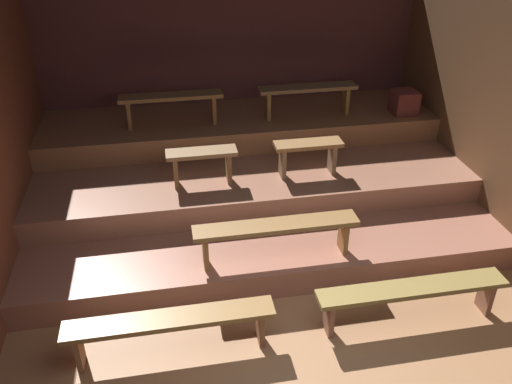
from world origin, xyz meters
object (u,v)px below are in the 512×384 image
(bench_middle_right, at_px, (308,151))
(bench_upper_right, at_px, (308,93))
(bench_upper_left, at_px, (171,101))
(bench_floor_left, at_px, (171,324))
(bench_floor_right, at_px, (412,293))
(bench_lower_center, at_px, (276,230))
(bench_middle_left, at_px, (202,160))
(wooden_crate_upper, at_px, (404,102))

(bench_middle_right, distance_m, bench_upper_right, 1.19)
(bench_upper_right, bearing_deg, bench_upper_left, 180.00)
(bench_floor_left, xyz_separation_m, bench_middle_right, (1.78, 2.01, 0.58))
(bench_floor_right, distance_m, bench_upper_right, 3.25)
(bench_middle_right, bearing_deg, bench_lower_center, -118.62)
(bench_lower_center, bearing_deg, bench_middle_left, 118.02)
(bench_floor_left, height_order, bench_middle_left, bench_middle_left)
(bench_lower_center, height_order, bench_middle_left, bench_middle_left)
(bench_lower_center, height_order, bench_upper_left, bench_upper_left)
(bench_middle_left, bearing_deg, bench_floor_right, -48.56)
(bench_floor_right, xyz_separation_m, bench_middle_right, (-0.49, 2.01, 0.58))
(bench_middle_right, bearing_deg, wooden_crate_upper, 30.05)
(bench_floor_right, relative_size, bench_upper_left, 1.38)
(bench_lower_center, xyz_separation_m, bench_middle_left, (-0.63, 1.19, 0.27))
(bench_upper_right, xyz_separation_m, wooden_crate_upper, (1.35, -0.16, -0.17))
(bench_middle_left, distance_m, wooden_crate_upper, 3.07)
(bench_upper_right, bearing_deg, bench_middle_right, -104.18)
(bench_middle_right, bearing_deg, bench_upper_left, 144.69)
(bench_middle_right, relative_size, wooden_crate_upper, 2.52)
(bench_floor_left, xyz_separation_m, wooden_crate_upper, (3.41, 2.96, 0.74))
(bench_floor_left, height_order, bench_upper_right, bench_upper_right)
(bench_middle_left, height_order, wooden_crate_upper, wooden_crate_upper)
(bench_floor_left, relative_size, bench_upper_left, 1.38)
(bench_floor_right, distance_m, bench_lower_center, 1.44)
(bench_middle_right, xyz_separation_m, wooden_crate_upper, (1.63, 0.94, 0.16))
(bench_middle_right, relative_size, bench_upper_right, 0.61)
(bench_floor_left, bearing_deg, bench_lower_center, 36.13)
(wooden_crate_upper, bearing_deg, bench_upper_right, 173.20)
(bench_lower_center, relative_size, bench_middle_left, 2.07)
(bench_floor_right, relative_size, bench_middle_left, 2.25)
(bench_floor_right, bearing_deg, bench_lower_center, 144.25)
(bench_middle_right, height_order, bench_upper_right, bench_upper_right)
(bench_floor_right, distance_m, bench_middle_left, 2.75)
(bench_floor_right, height_order, wooden_crate_upper, wooden_crate_upper)
(bench_upper_left, distance_m, bench_upper_right, 1.84)
(bench_lower_center, bearing_deg, bench_floor_left, -143.87)
(bench_middle_right, xyz_separation_m, bench_upper_right, (0.28, 1.11, 0.33))
(bench_lower_center, height_order, wooden_crate_upper, wooden_crate_upper)
(bench_floor_right, bearing_deg, bench_middle_left, 131.44)
(bench_middle_left, distance_m, bench_upper_right, 1.94)
(bench_floor_left, relative_size, bench_floor_right, 1.00)
(bench_middle_left, height_order, bench_upper_right, bench_upper_right)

